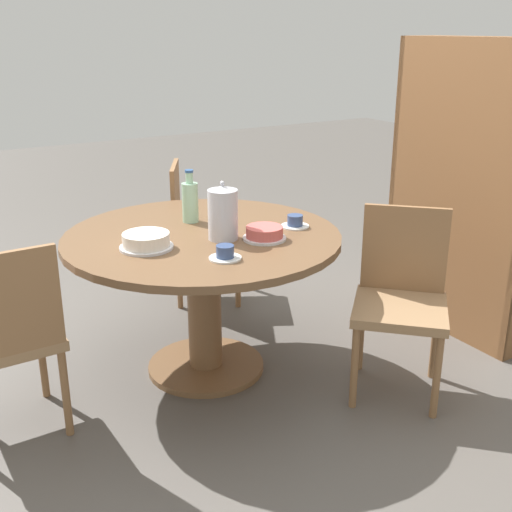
{
  "coord_description": "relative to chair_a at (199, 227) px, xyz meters",
  "views": [
    {
      "loc": [
        2.62,
        -1.28,
        1.65
      ],
      "look_at": [
        0.0,
        0.3,
        0.56
      ],
      "focal_mm": 45.0,
      "sensor_mm": 36.0,
      "label": 1
    }
  ],
  "objects": [
    {
      "name": "cup_a",
      "position": [
        0.99,
        0.05,
        0.28
      ],
      "size": [
        0.14,
        0.14,
        0.06
      ],
      "color": "silver",
      "rests_on": "dining_table"
    },
    {
      "name": "cake_second",
      "position": [
        1.08,
        -0.19,
        0.28
      ],
      "size": [
        0.2,
        0.2,
        0.06
      ],
      "color": "silver",
      "rests_on": "dining_table"
    },
    {
      "name": "chair_a",
      "position": [
        0.0,
        0.0,
        0.0
      ],
      "size": [
        0.57,
        0.57,
        0.87
      ],
      "rotation": [
        0.0,
        0.0,
        2.64
      ],
      "color": "olive",
      "rests_on": "ground_plane"
    },
    {
      "name": "dining_table",
      "position": [
        0.86,
        -0.4,
        0.09
      ],
      "size": [
        1.32,
        1.32,
        0.72
      ],
      "color": "brown",
      "rests_on": "ground_plane"
    },
    {
      "name": "chair_b",
      "position": [
        0.95,
        -1.34,
        0.0
      ],
      "size": [
        0.43,
        0.43,
        0.87
      ],
      "rotation": [
        0.0,
        0.0,
        4.74
      ],
      "color": "olive",
      "rests_on": "ground_plane"
    },
    {
      "name": "cup_b",
      "position": [
        1.22,
        -0.47,
        0.28
      ],
      "size": [
        0.14,
        0.14,
        0.06
      ],
      "color": "silver",
      "rests_on": "dining_table"
    },
    {
      "name": "bookshelf",
      "position": [
        1.12,
        1.08,
        0.34
      ],
      "size": [
        0.93,
        0.28,
        1.61
      ],
      "rotation": [
        0.0,
        0.0,
        3.14
      ],
      "color": "brown",
      "rests_on": "ground_plane"
    },
    {
      "name": "coffee_pot",
      "position": [
        0.98,
        -0.35,
        0.38
      ],
      "size": [
        0.14,
        0.14,
        0.27
      ],
      "color": "silver",
      "rests_on": "dining_table"
    },
    {
      "name": "cake_main",
      "position": [
        0.92,
        -0.7,
        0.29
      ],
      "size": [
        0.24,
        0.24,
        0.07
      ],
      "color": "silver",
      "rests_on": "dining_table"
    },
    {
      "name": "ground_plane",
      "position": [
        0.86,
        -0.4,
        -0.47
      ],
      "size": [
        14.0,
        14.0,
        0.0
      ],
      "primitive_type": "plane",
      "color": "#56514C"
    },
    {
      "name": "water_bottle",
      "position": [
        0.65,
        -0.35,
        0.36
      ],
      "size": [
        0.08,
        0.08,
        0.27
      ],
      "color": "#99C6A3",
      "rests_on": "dining_table"
    },
    {
      "name": "chair_c",
      "position": [
        1.48,
        0.32,
        0.0
      ],
      "size": [
        0.59,
        0.59,
        0.87
      ],
      "rotation": [
        0.0,
        0.0,
        7.08
      ],
      "color": "olive",
      "rests_on": "ground_plane"
    }
  ]
}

